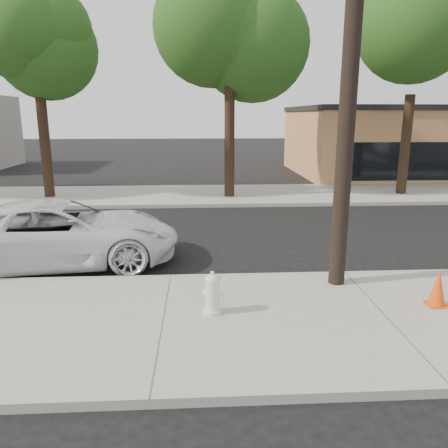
{
  "coord_description": "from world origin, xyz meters",
  "views": [
    {
      "loc": [
        0.68,
        -11.4,
        3.67
      ],
      "look_at": [
        1.28,
        -0.75,
        1.0
      ],
      "focal_mm": 35.0,
      "sensor_mm": 36.0,
      "label": 1
    }
  ],
  "objects_px": {
    "fire_hydrant": "(212,294)",
    "traffic_cone": "(438,288)",
    "utility_pole": "(351,60)",
    "police_cruiser": "(61,233)"
  },
  "relations": [
    {
      "from": "traffic_cone",
      "to": "fire_hydrant",
      "type": "bearing_deg",
      "value": -178.84
    },
    {
      "from": "fire_hydrant",
      "to": "traffic_cone",
      "type": "height_order",
      "value": "fire_hydrant"
    },
    {
      "from": "utility_pole",
      "to": "fire_hydrant",
      "type": "xyz_separation_m",
      "value": [
        -2.72,
        -1.33,
        -4.19
      ]
    },
    {
      "from": "utility_pole",
      "to": "fire_hydrant",
      "type": "height_order",
      "value": "utility_pole"
    },
    {
      "from": "police_cruiser",
      "to": "fire_hydrant",
      "type": "xyz_separation_m",
      "value": [
        3.69,
        -3.34,
        -0.3
      ]
    },
    {
      "from": "police_cruiser",
      "to": "fire_hydrant",
      "type": "height_order",
      "value": "police_cruiser"
    },
    {
      "from": "utility_pole",
      "to": "traffic_cone",
      "type": "bearing_deg",
      "value": -38.59
    },
    {
      "from": "police_cruiser",
      "to": "traffic_cone",
      "type": "height_order",
      "value": "police_cruiser"
    },
    {
      "from": "police_cruiser",
      "to": "utility_pole",
      "type": "bearing_deg",
      "value": -115.0
    },
    {
      "from": "fire_hydrant",
      "to": "traffic_cone",
      "type": "relative_size",
      "value": 1.05
    }
  ]
}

